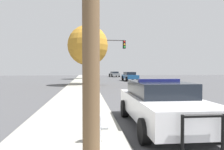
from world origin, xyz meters
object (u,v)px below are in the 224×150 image
car_background_oncoming (130,76)px  tree_sidewalk_far (87,51)px  fire_hydrant (96,126)px  car_background_distant (114,74)px  police_car (161,103)px  traffic_light (105,52)px  tree_sidewalk_mid (88,46)px

car_background_oncoming → tree_sidewalk_far: 9.77m
fire_hydrant → car_background_distant: (6.12, 44.48, 0.16)m
tree_sidewalk_far → police_car: bearing=-85.9°
fire_hydrant → car_background_oncoming: 28.50m
traffic_light → tree_sidewalk_far: (-1.98, 14.97, 1.36)m
police_car → car_background_distant: 42.98m
car_background_oncoming → tree_sidewalk_far: (-6.54, 5.86, 4.30)m
police_car → car_background_distant: size_ratio=1.12×
police_car → fire_hydrant: (-2.16, -1.69, -0.25)m
car_background_distant → tree_sidewalk_mid: size_ratio=0.70×
car_background_distant → tree_sidewalk_mid: 26.38m
car_background_oncoming → tree_sidewalk_mid: 11.41m
fire_hydrant → tree_sidewalk_mid: bearing=90.2°
police_car → car_background_oncoming: police_car is taller
fire_hydrant → car_background_oncoming: (6.39, 27.78, 0.23)m
car_background_distant → tree_sidewalk_mid: (-6.18, -25.37, 3.74)m
police_car → tree_sidewalk_mid: 17.94m
police_car → car_background_oncoming: size_ratio=1.10×
police_car → fire_hydrant: bearing=38.9°
car_background_oncoming → car_background_distant: bearing=-91.6°
police_car → car_background_oncoming: bearing=-98.3°
fire_hydrant → traffic_light: bearing=84.4°
police_car → tree_sidewalk_far: 32.31m
car_background_distant → car_background_oncoming: 16.71m
fire_hydrant → car_background_distant: bearing=82.2°
fire_hydrant → car_background_oncoming: car_background_oncoming is taller
car_background_distant → car_background_oncoming: car_background_oncoming is taller
fire_hydrant → tree_sidewalk_far: tree_sidewalk_far is taller
car_background_distant → car_background_oncoming: (0.27, -16.71, 0.07)m
car_background_distant → traffic_light: bearing=-104.4°
car_background_distant → tree_sidewalk_mid: tree_sidewalk_mid is taller
traffic_light → tree_sidewalk_far: size_ratio=0.73×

